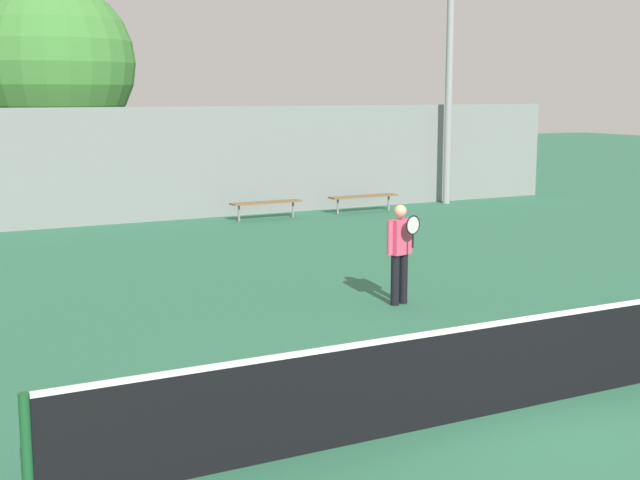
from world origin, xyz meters
TOP-DOWN VIEW (x-y plane):
  - ground_plane at (0.00, 0.00)m, footprint 100.00×100.00m
  - tennis_net at (0.00, 0.00)m, footprint 10.13×0.09m
  - tennis_player at (1.62, 4.67)m, footprint 0.54×0.46m
  - bench_courtside_far at (3.80, 14.55)m, footprint 2.00×0.40m
  - bench_adjacent_court at (6.86, 14.55)m, footprint 2.11×0.40m
  - back_fence at (0.00, 15.63)m, footprint 28.35×0.06m
  - tree_green_tall at (-0.74, 19.20)m, footprint 4.74×4.74m

SIDE VIEW (x-z plane):
  - ground_plane at x=0.00m, z-range 0.00..0.00m
  - bench_courtside_far at x=3.80m, z-range 0.20..0.68m
  - bench_adjacent_court at x=6.86m, z-range 0.20..0.68m
  - tennis_net at x=0.00m, z-range 0.01..1.03m
  - tennis_player at x=1.62m, z-range 0.10..1.73m
  - back_fence at x=0.00m, z-range 0.00..3.02m
  - tree_green_tall at x=-0.74m, z-range 0.90..7.47m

